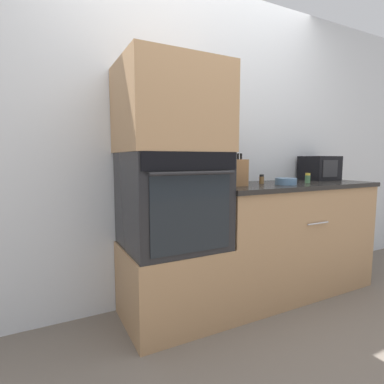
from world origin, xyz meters
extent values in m
plane|color=#6B6056|center=(0.00, 0.00, 0.00)|extent=(12.00, 12.00, 0.00)
cube|color=silver|center=(0.00, 0.63, 1.25)|extent=(8.00, 0.05, 2.50)
cube|color=#A87F56|center=(-0.33, 0.30, 0.27)|extent=(0.67, 0.60, 0.53)
cube|color=black|center=(-0.33, 0.30, 0.86)|extent=(0.65, 0.59, 0.64)
cube|color=black|center=(-0.33, 0.00, 1.12)|extent=(0.62, 0.01, 0.11)
cube|color=orange|center=(-0.33, 0.00, 1.12)|extent=(0.09, 0.00, 0.03)
cube|color=black|center=(-0.33, 0.00, 0.81)|extent=(0.53, 0.01, 0.47)
cylinder|color=black|center=(-0.33, -0.03, 1.05)|extent=(0.55, 0.02, 0.02)
cube|color=#A87F56|center=(-0.33, 0.30, 1.46)|extent=(0.67, 0.60, 0.57)
cube|color=#A87F56|center=(0.74, 0.30, 0.45)|extent=(1.49, 0.60, 0.90)
cube|color=black|center=(0.74, 0.30, 0.92)|extent=(1.51, 0.63, 0.03)
cylinder|color=#B7B7BC|center=(0.74, -0.01, 0.65)|extent=(0.22, 0.01, 0.01)
cube|color=black|center=(1.28, 0.44, 1.05)|extent=(0.32, 0.27, 0.23)
cube|color=#28282B|center=(1.26, 0.31, 1.05)|extent=(0.20, 0.01, 0.16)
cube|color=olive|center=(0.21, 0.29, 1.03)|extent=(0.11, 0.12, 0.20)
cylinder|color=black|center=(0.18, 0.29, 1.15)|extent=(0.02, 0.02, 0.04)
cylinder|color=black|center=(0.21, 0.29, 1.15)|extent=(0.02, 0.02, 0.04)
cylinder|color=black|center=(0.23, 0.29, 1.15)|extent=(0.02, 0.02, 0.04)
cylinder|color=#517599|center=(0.60, 0.20, 0.96)|extent=(0.17, 0.17, 0.05)
cylinder|color=brown|center=(0.49, 0.35, 0.96)|extent=(0.04, 0.04, 0.06)
cylinder|color=black|center=(0.49, 0.35, 1.00)|extent=(0.04, 0.04, 0.02)
cylinder|color=#427047|center=(0.89, 0.23, 0.97)|extent=(0.04, 0.04, 0.06)
cylinder|color=gold|center=(0.89, 0.23, 1.01)|extent=(0.04, 0.04, 0.02)
camera|label=1|loc=(-1.14, -1.56, 1.14)|focal=28.00mm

